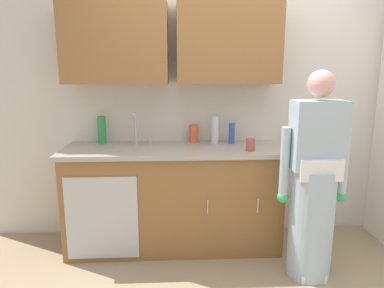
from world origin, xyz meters
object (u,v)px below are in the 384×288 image
at_px(sink, 139,149).
at_px(bottle_water_short, 232,133).
at_px(bottle_dish_liquid, 102,130).
at_px(cup_by_sink, 250,145).
at_px(bottle_water_tall, 194,133).
at_px(person_at_sink, 313,192).
at_px(bottle_soap, 215,130).

bearing_deg(sink, bottle_water_short, 9.35).
bearing_deg(bottle_dish_liquid, cup_by_sink, -15.92).
relative_size(sink, cup_by_sink, 4.62).
bearing_deg(bottle_water_tall, bottle_dish_liquid, -178.39).
bearing_deg(person_at_sink, bottle_water_tall, 138.79).
distance_m(bottle_dish_liquid, bottle_water_short, 1.23).
bearing_deg(bottle_soap, cup_by_sink, -51.62).
height_order(sink, bottle_soap, sink).
height_order(bottle_water_short, cup_by_sink, bottle_water_short).
height_order(bottle_water_tall, bottle_dish_liquid, bottle_dish_liquid).
xyz_separation_m(sink, bottle_soap, (0.70, 0.16, 0.14)).
xyz_separation_m(person_at_sink, cup_by_sink, (-0.42, 0.37, 0.30)).
bearing_deg(person_at_sink, bottle_soap, 134.11).
relative_size(bottle_water_short, cup_by_sink, 1.79).
distance_m(sink, bottle_water_tall, 0.56).
height_order(person_at_sink, bottle_dish_liquid, person_at_sink).
bearing_deg(bottle_dish_liquid, sink, -28.65).
relative_size(person_at_sink, bottle_water_tall, 9.62).
distance_m(person_at_sink, bottle_dish_liquid, 1.94).
height_order(bottle_dish_liquid, bottle_water_short, bottle_dish_liquid).
relative_size(bottle_water_tall, bottle_water_short, 0.87).
relative_size(person_at_sink, cup_by_sink, 14.96).
bearing_deg(bottle_soap, sink, -167.52).
bearing_deg(person_at_sink, bottle_water_short, 127.06).
distance_m(sink, bottle_water_short, 0.88).
distance_m(sink, person_at_sink, 1.51).
relative_size(sink, bottle_water_short, 2.57).
height_order(sink, cup_by_sink, sink).
height_order(bottle_soap, bottle_water_tall, bottle_soap).
bearing_deg(sink, bottle_soap, 12.48).
xyz_separation_m(bottle_water_short, cup_by_sink, (0.11, -0.33, -0.04)).
height_order(person_at_sink, bottle_water_tall, person_at_sink).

